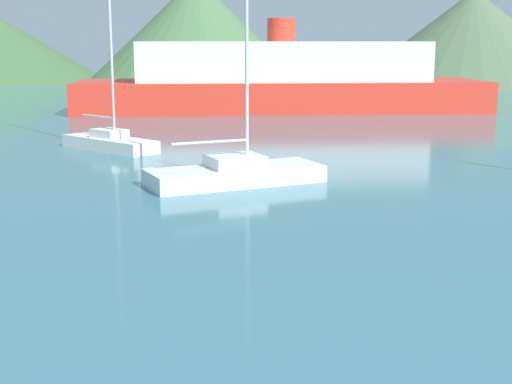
% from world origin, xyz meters
% --- Properties ---
extents(sailboat_middle, '(5.17, 3.92, 11.31)m').
position_xyz_m(sailboat_middle, '(-9.72, 27.67, 0.51)').
color(sailboat_middle, white).
rests_on(sailboat_middle, ground_plane).
extents(sailboat_outer, '(6.13, 5.18, 10.93)m').
position_xyz_m(sailboat_outer, '(-2.58, 20.91, 0.45)').
color(sailboat_outer, silver).
rests_on(sailboat_outer, ground_plane).
extents(ferry_distant, '(29.67, 14.92, 6.42)m').
position_xyz_m(ferry_distant, '(-4.90, 48.27, 2.12)').
color(ferry_distant, red).
rests_on(ferry_distant, ground_plane).
extents(hill_central, '(25.35, 25.35, 11.83)m').
position_xyz_m(hill_central, '(-18.48, 76.43, 5.92)').
color(hill_central, '#476B42').
rests_on(hill_central, ground_plane).
extents(hill_east, '(27.97, 27.97, 10.77)m').
position_xyz_m(hill_east, '(12.32, 86.06, 5.38)').
color(hill_east, '#4C6647').
rests_on(hill_east, ground_plane).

